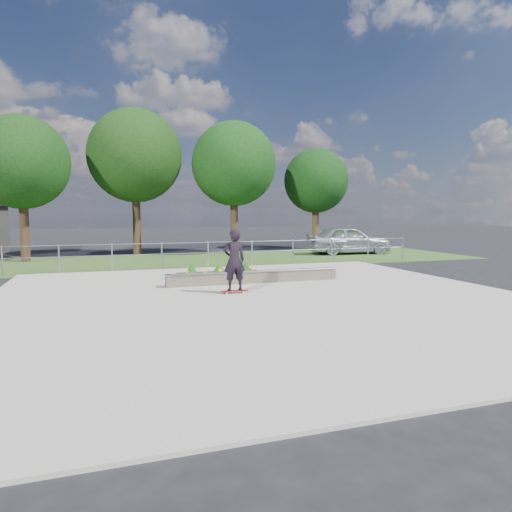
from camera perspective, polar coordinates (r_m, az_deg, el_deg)
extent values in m
plane|color=black|center=(12.89, 1.27, -5.51)|extent=(120.00, 120.00, 0.00)
cube|color=#335221|center=(23.43, -7.82, -0.53)|extent=(30.00, 8.00, 0.02)
cube|color=#A4A091|center=(12.88, 1.27, -5.38)|extent=(15.00, 15.00, 0.06)
cylinder|color=#97999F|center=(19.86, -29.16, -0.57)|extent=(0.06, 0.06, 1.20)
cylinder|color=gray|center=(19.58, -23.40, -0.40)|extent=(0.06, 0.06, 1.20)
cylinder|color=#93979C|center=(19.50, -17.54, -0.22)|extent=(0.06, 0.06, 1.20)
cylinder|color=gray|center=(19.63, -11.70, -0.04)|extent=(0.06, 0.06, 1.20)
cylinder|color=#93969B|center=(19.96, -5.99, 0.14)|extent=(0.06, 0.06, 1.20)
cylinder|color=#96999E|center=(20.48, -0.52, 0.30)|extent=(0.06, 0.06, 1.20)
cylinder|color=gray|center=(21.18, 4.64, 0.46)|extent=(0.06, 0.06, 1.20)
cylinder|color=gray|center=(22.04, 9.43, 0.60)|extent=(0.06, 0.06, 1.20)
cylinder|color=#9CA0A5|center=(23.03, 13.84, 0.73)|extent=(0.06, 0.06, 1.20)
cylinder|color=gray|center=(24.16, 17.86, 0.84)|extent=(0.06, 0.06, 1.20)
cylinder|color=gray|center=(19.92, -6.00, 1.71)|extent=(20.00, 0.04, 0.04)
cylinder|color=gray|center=(19.95, -5.99, 0.42)|extent=(20.00, 0.04, 0.04)
cylinder|color=#321D14|center=(25.21, -26.94, 2.65)|extent=(0.44, 0.44, 2.93)
sphere|color=black|center=(25.30, -27.28, 10.39)|extent=(4.55, 4.55, 4.55)
cylinder|color=#311C13|center=(26.98, -14.68, 3.70)|extent=(0.44, 0.44, 3.38)
sphere|color=black|center=(27.15, -14.88, 12.04)|extent=(5.25, 5.25, 5.25)
cylinder|color=#301F13|center=(26.92, -2.74, 3.64)|extent=(0.44, 0.44, 3.15)
sphere|color=black|center=(27.05, -2.78, 11.44)|extent=(4.90, 4.90, 4.90)
cylinder|color=#372516|center=(30.47, 7.43, 3.39)|extent=(0.44, 0.44, 2.70)
sphere|color=black|center=(30.52, 7.51, 9.31)|extent=(4.20, 4.20, 4.20)
cube|color=brown|center=(15.56, -0.21, -2.63)|extent=(6.00, 0.40, 0.40)
cylinder|color=gray|center=(15.34, 0.03, -1.99)|extent=(6.00, 0.06, 0.06)
cube|color=brown|center=(14.92, -10.86, -3.08)|extent=(0.15, 0.42, 0.40)
cube|color=brown|center=(16.68, 9.31, -2.15)|extent=(0.15, 0.42, 0.40)
cube|color=black|center=(16.19, -4.42, -2.59)|extent=(3.00, 1.20, 0.25)
sphere|color=yellow|center=(16.02, -8.69, -1.99)|extent=(0.14, 0.14, 0.14)
sphere|color=yellow|center=(15.94, -6.44, -2.00)|extent=(0.14, 0.14, 0.14)
sphere|color=yellow|center=(16.26, -4.51, -1.83)|extent=(0.14, 0.14, 0.14)
sphere|color=yellow|center=(16.22, -2.29, -1.83)|extent=(0.14, 0.14, 0.14)
sphere|color=yellow|center=(16.59, -0.49, -1.66)|extent=(0.14, 0.14, 0.14)
cone|color=#194914|center=(16.19, -8.08, -1.54)|extent=(0.44, 0.44, 0.36)
cone|color=#1D4B15|center=(16.39, -4.64, -1.42)|extent=(0.44, 0.44, 0.36)
cone|color=#1A4213|center=(16.66, -1.30, -1.29)|extent=(0.44, 0.44, 0.36)
cylinder|color=silver|center=(13.46, -3.69, -4.68)|extent=(0.05, 0.03, 0.05)
cylinder|color=silver|center=(13.63, -3.89, -4.55)|extent=(0.05, 0.03, 0.05)
cylinder|color=white|center=(13.60, -1.57, -4.57)|extent=(0.05, 0.03, 0.05)
cylinder|color=silver|center=(13.76, -1.78, -4.44)|extent=(0.05, 0.03, 0.05)
cylinder|color=gray|center=(13.54, -3.79, -4.51)|extent=(0.02, 0.18, 0.02)
cylinder|color=gray|center=(13.68, -1.68, -4.40)|extent=(0.02, 0.18, 0.02)
cube|color=maroon|center=(13.60, -2.73, -4.37)|extent=(0.80, 0.21, 0.02)
imported|color=black|center=(13.47, -2.75, -0.51)|extent=(0.67, 0.45, 1.82)
imported|color=#A2A7AB|center=(27.23, 11.44, 1.99)|extent=(5.04, 2.40, 1.66)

